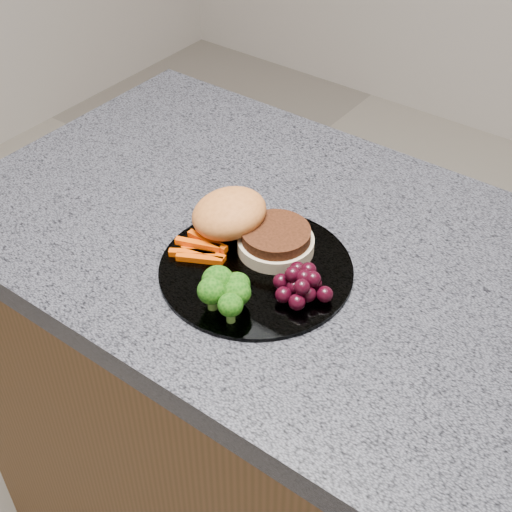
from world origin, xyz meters
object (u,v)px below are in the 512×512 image
Objects in this scene: island_cabinet at (329,468)px; burger at (245,225)px; plate at (256,269)px; grape_bunch at (301,284)px.

island_cabinet is 5.85× the size of burger.
plate is 3.27× the size of grape_bunch.
grape_bunch reaches higher than plate.
burger is at bearing 159.96° from grape_bunch.
grape_bunch is at bearing -107.52° from island_cabinet.
plate is at bearing -142.28° from island_cabinet.
grape_bunch is (0.08, -0.01, 0.02)m from plate.
burger is 0.13m from grape_bunch.
island_cabinet is 0.49m from plate.
island_cabinet is 4.62× the size of plate.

